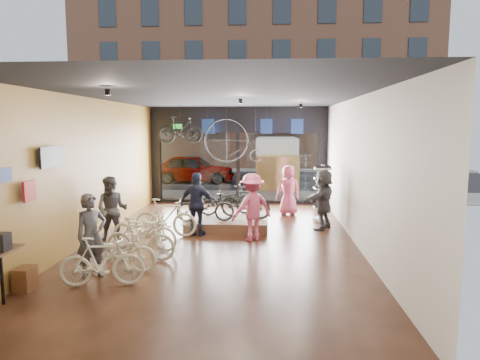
# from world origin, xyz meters

# --- Properties ---
(ground_plane) EXTENTS (7.00, 12.00, 0.04)m
(ground_plane) POSITION_xyz_m (0.00, 0.00, -0.02)
(ground_plane) COLOR black
(ground_plane) RESTS_ON ground
(ceiling) EXTENTS (7.00, 12.00, 0.04)m
(ceiling) POSITION_xyz_m (0.00, 0.00, 3.82)
(ceiling) COLOR black
(ceiling) RESTS_ON ground
(wall_left) EXTENTS (0.04, 12.00, 3.80)m
(wall_left) POSITION_xyz_m (-3.52, 0.00, 1.90)
(wall_left) COLOR olive
(wall_left) RESTS_ON ground
(wall_right) EXTENTS (0.04, 12.00, 3.80)m
(wall_right) POSITION_xyz_m (3.52, 0.00, 1.90)
(wall_right) COLOR beige
(wall_right) RESTS_ON ground
(wall_back) EXTENTS (7.00, 0.04, 3.80)m
(wall_back) POSITION_xyz_m (0.00, -6.02, 1.90)
(wall_back) COLOR beige
(wall_back) RESTS_ON ground
(storefront) EXTENTS (7.00, 0.26, 3.80)m
(storefront) POSITION_xyz_m (0.00, 6.00, 1.90)
(storefront) COLOR black
(storefront) RESTS_ON ground
(exit_sign) EXTENTS (0.35, 0.06, 0.18)m
(exit_sign) POSITION_xyz_m (-2.40, 5.88, 3.05)
(exit_sign) COLOR #198C26
(exit_sign) RESTS_ON storefront
(street_road) EXTENTS (30.00, 18.00, 0.02)m
(street_road) POSITION_xyz_m (0.00, 15.00, -0.01)
(street_road) COLOR black
(street_road) RESTS_ON ground
(sidewalk_near) EXTENTS (30.00, 2.40, 0.12)m
(sidewalk_near) POSITION_xyz_m (0.00, 7.20, 0.06)
(sidewalk_near) COLOR slate
(sidewalk_near) RESTS_ON ground
(sidewalk_far) EXTENTS (30.00, 2.00, 0.12)m
(sidewalk_far) POSITION_xyz_m (0.00, 19.00, 0.06)
(sidewalk_far) COLOR slate
(sidewalk_far) RESTS_ON ground
(opposite_building) EXTENTS (26.00, 5.00, 14.00)m
(opposite_building) POSITION_xyz_m (0.00, 21.50, 7.00)
(opposite_building) COLOR brown
(opposite_building) RESTS_ON ground
(street_car) EXTENTS (4.48, 1.80, 1.53)m
(street_car) POSITION_xyz_m (-2.92, 12.00, 0.76)
(street_car) COLOR gray
(street_car) RESTS_ON street_road
(box_truck) EXTENTS (2.08, 6.24, 2.46)m
(box_truck) POSITION_xyz_m (1.63, 11.00, 1.23)
(box_truck) COLOR silver
(box_truck) RESTS_ON street_road
(floor_bike_1) EXTENTS (1.67, 0.74, 0.97)m
(floor_bike_1) POSITION_xyz_m (-1.92, -3.29, 0.48)
(floor_bike_1) COLOR beige
(floor_bike_1) RESTS_ON ground_plane
(floor_bike_2) EXTENTS (1.76, 0.83, 0.89)m
(floor_bike_2) POSITION_xyz_m (-1.94, -2.55, 0.44)
(floor_bike_2) COLOR beige
(floor_bike_2) RESTS_ON ground_plane
(floor_bike_3) EXTENTS (1.68, 0.61, 0.99)m
(floor_bike_3) POSITION_xyz_m (-1.68, -1.65, 0.49)
(floor_bike_3) COLOR beige
(floor_bike_3) RESTS_ON ground_plane
(floor_bike_4) EXTENTS (1.93, 1.12, 0.96)m
(floor_bike_4) POSITION_xyz_m (-1.85, -0.79, 0.48)
(floor_bike_4) COLOR beige
(floor_bike_4) RESTS_ON ground_plane
(floor_bike_5) EXTENTS (1.80, 0.62, 1.07)m
(floor_bike_5) POSITION_xyz_m (-1.62, 0.49, 0.53)
(floor_bike_5) COLOR beige
(floor_bike_5) RESTS_ON ground_plane
(display_platform) EXTENTS (2.40, 1.80, 0.30)m
(display_platform) POSITION_xyz_m (0.01, 1.64, 0.15)
(display_platform) COLOR #482F20
(display_platform) RESTS_ON ground_plane
(display_bike_left) EXTENTS (1.74, 0.86, 0.87)m
(display_bike_left) POSITION_xyz_m (-0.60, 1.12, 0.74)
(display_bike_left) COLOR black
(display_bike_left) RESTS_ON display_platform
(display_bike_mid) EXTENTS (1.65, 0.94, 0.96)m
(display_bike_mid) POSITION_xyz_m (0.53, 1.68, 0.78)
(display_bike_mid) COLOR black
(display_bike_mid) RESTS_ON display_platform
(display_bike_right) EXTENTS (1.86, 1.13, 0.92)m
(display_bike_right) POSITION_xyz_m (-0.07, 2.15, 0.76)
(display_bike_right) COLOR black
(display_bike_right) RESTS_ON display_platform
(customer_0) EXTENTS (0.73, 0.74, 1.72)m
(customer_0) POSITION_xyz_m (-2.31, -2.83, 0.86)
(customer_0) COLOR #3F3F44
(customer_0) RESTS_ON ground_plane
(customer_1) EXTENTS (0.86, 0.68, 1.76)m
(customer_1) POSITION_xyz_m (-2.85, -0.24, 0.88)
(customer_1) COLOR #3F3F44
(customer_1) RESTS_ON ground_plane
(customer_2) EXTENTS (1.13, 0.72, 1.79)m
(customer_2) POSITION_xyz_m (-0.75, 0.63, 0.89)
(customer_2) COLOR #161C33
(customer_2) RESTS_ON ground_plane
(customer_3) EXTENTS (1.35, 1.19, 1.81)m
(customer_3) POSITION_xyz_m (0.79, 0.25, 0.91)
(customer_3) COLOR #CC4C72
(customer_3) RESTS_ON ground_plane
(customer_4) EXTENTS (0.94, 0.73, 1.72)m
(customer_4) POSITION_xyz_m (1.90, 3.70, 0.86)
(customer_4) COLOR #CC4C72
(customer_4) RESTS_ON ground_plane
(customer_5) EXTENTS (1.29, 1.71, 1.80)m
(customer_5) POSITION_xyz_m (2.85, 1.69, 0.90)
(customer_5) COLOR #3F3F44
(customer_5) RESTS_ON ground_plane
(sunglasses_rack) EXTENTS (0.58, 0.49, 1.83)m
(sunglasses_rack) POSITION_xyz_m (2.95, 2.78, 0.92)
(sunglasses_rack) COLOR white
(sunglasses_rack) RESTS_ON ground_plane
(wall_merch) EXTENTS (0.40, 2.40, 2.60)m
(wall_merch) POSITION_xyz_m (-3.38, -3.50, 1.30)
(wall_merch) COLOR navy
(wall_merch) RESTS_ON wall_left
(penny_farthing) EXTENTS (1.98, 0.06, 1.58)m
(penny_farthing) POSITION_xyz_m (0.03, 4.38, 2.50)
(penny_farthing) COLOR black
(penny_farthing) RESTS_ON ceiling
(hung_bike) EXTENTS (1.61, 0.57, 0.95)m
(hung_bike) POSITION_xyz_m (-1.94, 4.20, 2.93)
(hung_bike) COLOR black
(hung_bike) RESTS_ON ceiling
(jersey_left) EXTENTS (0.45, 0.03, 0.55)m
(jersey_left) POSITION_xyz_m (-1.10, 5.20, 3.05)
(jersey_left) COLOR #1E3F99
(jersey_left) RESTS_ON ceiling
(jersey_mid) EXTENTS (0.45, 0.03, 0.55)m
(jersey_mid) POSITION_xyz_m (1.12, 5.20, 3.05)
(jersey_mid) COLOR #1E3F99
(jersey_mid) RESTS_ON ceiling
(jersey_right) EXTENTS (0.45, 0.03, 0.55)m
(jersey_right) POSITION_xyz_m (2.27, 5.20, 3.05)
(jersey_right) COLOR #1E3F99
(jersey_right) RESTS_ON ceiling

